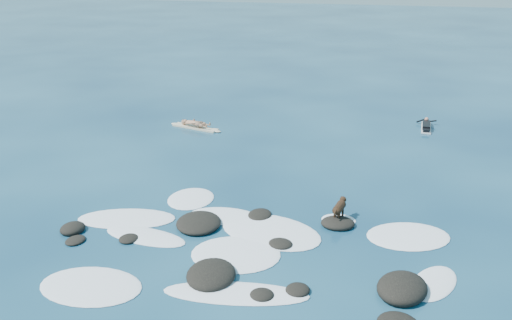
# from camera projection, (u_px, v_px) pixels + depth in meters

# --- Properties ---
(ground) EXTENTS (160.00, 160.00, 0.00)m
(ground) POSITION_uv_depth(u_px,v_px,m) (248.00, 234.00, 17.27)
(ground) COLOR #0A2642
(ground) RESTS_ON ground
(reef_rocks) EXTENTS (10.98, 7.24, 0.54)m
(reef_rocks) POSITION_uv_depth(u_px,v_px,m) (270.00, 264.00, 15.43)
(reef_rocks) COLOR black
(reef_rocks) RESTS_ON ground
(breaking_foam) EXTENTS (11.95, 7.69, 0.12)m
(breaking_foam) POSITION_uv_depth(u_px,v_px,m) (234.00, 242.00, 16.78)
(breaking_foam) COLOR white
(breaking_foam) RESTS_ON ground
(standing_surfer_rig) EXTENTS (2.85, 1.13, 1.65)m
(standing_surfer_rig) POSITION_uv_depth(u_px,v_px,m) (195.00, 115.00, 27.31)
(standing_surfer_rig) COLOR beige
(standing_surfer_rig) RESTS_ON ground
(paddling_surfer_rig) EXTENTS (0.97, 2.16, 0.38)m
(paddling_surfer_rig) POSITION_uv_depth(u_px,v_px,m) (426.00, 126.00, 27.46)
(paddling_surfer_rig) COLOR silver
(paddling_surfer_rig) RESTS_ON ground
(dog) EXTENTS (0.42, 1.14, 0.73)m
(dog) POSITION_uv_depth(u_px,v_px,m) (340.00, 207.00, 17.94)
(dog) COLOR black
(dog) RESTS_ON ground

